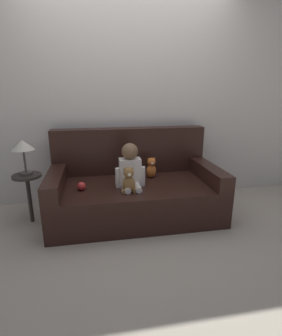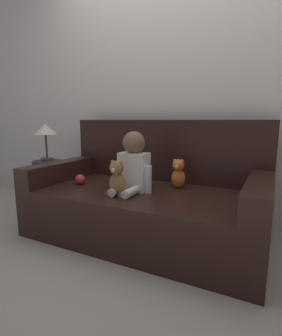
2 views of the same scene
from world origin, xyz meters
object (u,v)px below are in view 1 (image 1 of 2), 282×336
object	(u,v)px
person_baby	(130,168)
plush_toy_side	(151,168)
couch	(134,188)
side_table	(25,160)
teddy_bear_brown	(129,181)
toy_ball	(81,186)

from	to	relation	value
person_baby	plush_toy_side	bearing A→B (deg)	40.92
couch	side_table	world-z (taller)	couch
person_baby	teddy_bear_brown	xyz separation A→B (m)	(-0.04, -0.17, -0.08)
couch	plush_toy_side	xyz separation A→B (m)	(0.22, 0.07, 0.20)
teddy_bear_brown	plush_toy_side	xyz separation A→B (m)	(0.32, 0.41, -0.00)
person_baby	toy_ball	distance (m)	0.53
toy_ball	person_baby	bearing A→B (deg)	2.53
side_table	couch	bearing A→B (deg)	1.59
plush_toy_side	side_table	bearing A→B (deg)	-175.64
couch	side_table	bearing A→B (deg)	-178.41
couch	teddy_bear_brown	distance (m)	0.41
teddy_bear_brown	plush_toy_side	distance (m)	0.52
couch	side_table	distance (m)	1.18
teddy_bear_brown	side_table	world-z (taller)	side_table
person_baby	side_table	distance (m)	1.06
couch	plush_toy_side	world-z (taller)	couch
person_baby	side_table	size ratio (longest dim) A/B	0.52
teddy_bear_brown	couch	bearing A→B (deg)	73.29
plush_toy_side	side_table	xyz separation A→B (m)	(-1.33, -0.10, 0.18)
couch	person_baby	size ratio (longest dim) A/B	3.96
plush_toy_side	toy_ball	xyz separation A→B (m)	(-0.78, -0.26, -0.07)
teddy_bear_brown	plush_toy_side	world-z (taller)	teddy_bear_brown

